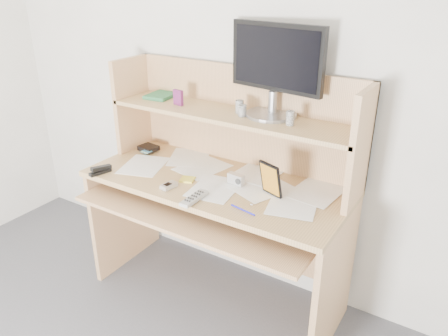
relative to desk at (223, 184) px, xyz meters
The scene contains 19 objects.
back_wall 0.60m from the desk, 90.00° to the left, with size 3.60×0.04×2.50m, color silver.
desk is the anchor object (origin of this frame).
paper_clutter 0.10m from the desk, 90.00° to the right, with size 1.32×0.54×0.01m, color white.
keyboard 0.15m from the desk, 105.14° to the right, with size 0.48×0.28×0.03m.
tv_remote 0.33m from the desk, 83.34° to the right, with size 0.05×0.17×0.02m, color #AAAAA5.
flip_phone 0.32m from the desk, 118.71° to the right, with size 0.05×0.09×0.02m, color silver.
stapler 0.67m from the desk, 149.29° to the right, with size 0.03×0.12×0.04m, color black.
wallet 0.58m from the desk, behind, with size 0.11×0.09×0.03m, color black.
sticky_note_pad 0.21m from the desk, 129.15° to the right, with size 0.07×0.07×0.01m, color yellow.
digital_camera 0.16m from the desk, 29.54° to the right, with size 0.09×0.03×0.05m, color silver.
game_case 0.36m from the desk, 15.27° to the right, with size 0.12×0.01×0.17m, color black.
blue_pen 0.41m from the desk, 45.26° to the right, with size 0.01×0.01×0.14m, color #1616A9.
card_box 0.53m from the desk, behind, with size 0.06×0.02×0.08m, color maroon.
shelf_book 0.65m from the desk, 165.86° to the left, with size 0.14×0.19×0.02m, color #388E4B.
chip_stack_a 0.43m from the desk, 33.91° to the left, with size 0.04×0.04×0.06m, color black.
chip_stack_b 0.43m from the desk, 63.23° to the left, with size 0.04×0.04×0.07m, color white.
chip_stack_c 0.42m from the desk, 27.68° to the left, with size 0.04×0.04×0.05m, color black.
chip_stack_d 0.55m from the desk, ahead, with size 0.04×0.04×0.07m, color silver.
monitor 0.68m from the desk, 37.21° to the left, with size 0.52×0.26×0.45m.
Camera 1 is at (1.13, -0.24, 1.75)m, focal length 35.00 mm.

